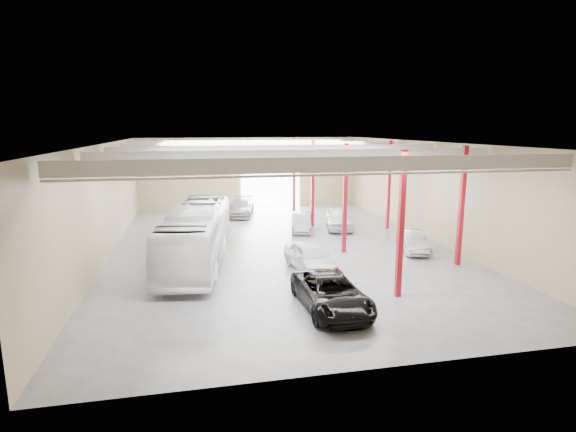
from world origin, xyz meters
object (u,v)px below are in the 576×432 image
object	(u,v)px
car_row_a	(310,257)
car_right_far	(339,218)
car_row_b	(301,222)
car_row_c	(241,208)
black_sedan	(331,293)
car_right_near	(412,241)
coach_bus	(197,235)

from	to	relation	value
car_row_a	car_right_far	bearing A→B (deg)	55.13
car_row_b	car_right_far	bearing A→B (deg)	18.20
car_row_a	car_row_c	size ratio (longest dim) A/B	0.90
car_right_far	black_sedan	bearing A→B (deg)	-96.00
black_sedan	car_right_far	xyz separation A→B (m)	(5.50, 15.67, 0.07)
car_row_c	car_row_a	bearing A→B (deg)	-69.57
black_sedan	car_right_near	distance (m)	11.46
car_row_a	black_sedan	bearing A→B (deg)	-103.44
black_sedan	car_row_b	distance (m)	15.54
car_row_a	car_right_near	distance (m)	7.99
car_row_c	car_right_far	xyz separation A→B (m)	(7.18, -6.92, 0.09)
car_row_b	car_row_c	distance (m)	8.25
coach_bus	car_right_near	size ratio (longest dim) A/B	3.01
car_right_near	car_right_far	size ratio (longest dim) A/B	0.84
car_row_a	car_row_b	world-z (taller)	car_row_a
car_row_a	car_row_b	bearing A→B (deg)	71.02
car_row_b	car_right_far	xyz separation A→B (m)	(3.19, 0.30, 0.14)
car_row_a	car_row_c	world-z (taller)	car_row_a
car_row_b	coach_bus	bearing A→B (deg)	-126.07
car_row_a	coach_bus	bearing A→B (deg)	147.53
car_right_far	car_row_c	bearing A→B (deg)	149.37
coach_bus	car_row_a	distance (m)	6.86
car_row_c	car_right_far	distance (m)	9.97
car_row_c	car_right_near	distance (m)	17.43
car_row_b	car_row_a	bearing A→B (deg)	-87.70
coach_bus	car_row_c	world-z (taller)	coach_bus
coach_bus	car_row_b	distance (m)	10.70
coach_bus	car_right_near	xyz separation A→B (m)	(13.78, -0.23, -1.05)
car_row_a	car_right_near	size ratio (longest dim) A/B	1.13
car_row_b	car_right_near	xyz separation A→B (m)	(5.76, -7.23, -0.02)
car_right_near	car_right_far	xyz separation A→B (m)	(-2.57, 7.53, 0.16)
car_right_near	car_row_b	bearing A→B (deg)	140.73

